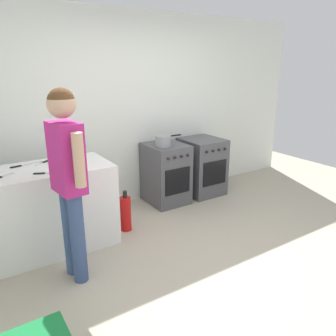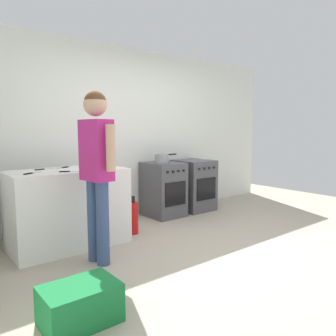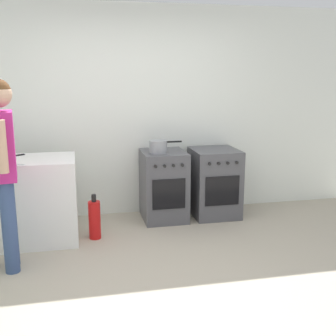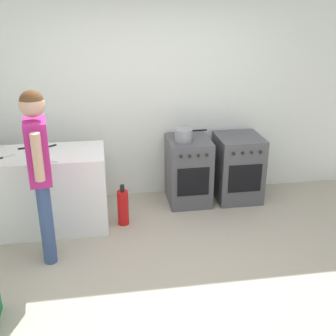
% 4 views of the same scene
% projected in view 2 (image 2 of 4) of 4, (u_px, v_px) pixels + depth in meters
% --- Properties ---
extents(ground_plane, '(8.00, 8.00, 0.00)m').
position_uv_depth(ground_plane, '(223.00, 248.00, 3.78)').
color(ground_plane, '#ADA38E').
extents(back_wall, '(6.00, 0.10, 2.60)m').
position_uv_depth(back_wall, '(131.00, 134.00, 5.14)').
color(back_wall, silver).
rests_on(back_wall, ground).
extents(counter_unit, '(1.30, 0.70, 0.90)m').
position_uv_depth(counter_unit, '(68.00, 208.00, 3.82)').
color(counter_unit, white).
rests_on(counter_unit, ground).
extents(oven_left, '(0.52, 0.62, 0.85)m').
position_uv_depth(oven_left, '(163.00, 189.00, 5.17)').
color(oven_left, '#4C4C51').
rests_on(oven_left, ground).
extents(oven_right, '(0.56, 0.62, 0.85)m').
position_uv_depth(oven_right, '(194.00, 185.00, 5.57)').
color(oven_right, '#4C4C51').
rests_on(oven_right, ground).
extents(pot, '(0.40, 0.22, 0.15)m').
position_uv_depth(pot, '(162.00, 158.00, 5.02)').
color(pot, gray).
rests_on(pot, oven_left).
extents(knife_paring, '(0.19, 0.14, 0.01)m').
position_uv_depth(knife_paring, '(63.00, 168.00, 3.94)').
color(knife_paring, silver).
rests_on(knife_paring, counter_unit).
extents(knife_utility, '(0.23, 0.16, 0.01)m').
position_uv_depth(knife_utility, '(32.00, 173.00, 3.44)').
color(knife_utility, silver).
rests_on(knife_utility, counter_unit).
extents(knife_carving, '(0.33, 0.09, 0.01)m').
position_uv_depth(knife_carving, '(47.00, 169.00, 3.82)').
color(knife_carving, silver).
rests_on(knife_carving, counter_unit).
extents(knife_bread, '(0.33, 0.18, 0.01)m').
position_uv_depth(knife_bread, '(75.00, 171.00, 3.59)').
color(knife_bread, silver).
rests_on(knife_bread, counter_unit).
extents(person, '(0.24, 0.57, 1.73)m').
position_uv_depth(person, '(97.00, 161.00, 3.26)').
color(person, '#384C7A').
rests_on(person, ground).
extents(fire_extinguisher, '(0.13, 0.13, 0.50)m').
position_uv_depth(fire_extinguisher, '(133.00, 217.00, 4.28)').
color(fire_extinguisher, red).
rests_on(fire_extinguisher, ground).
extents(recycling_crate_lower, '(0.52, 0.36, 0.28)m').
position_uv_depth(recycling_crate_lower, '(80.00, 304.00, 2.29)').
color(recycling_crate_lower, '#197238').
rests_on(recycling_crate_lower, ground).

